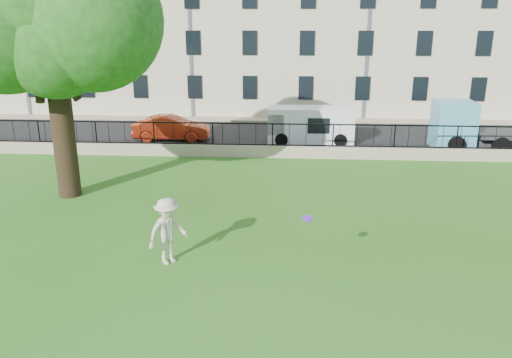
# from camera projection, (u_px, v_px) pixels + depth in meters

# --- Properties ---
(ground) EXTENTS (120.00, 120.00, 0.00)m
(ground) POSITION_uv_depth(u_px,v_px,m) (257.00, 268.00, 13.73)
(ground) COLOR #326017
(ground) RESTS_ON ground
(retaining_wall) EXTENTS (50.00, 0.40, 0.60)m
(retaining_wall) POSITION_uv_depth(u_px,v_px,m) (272.00, 151.00, 25.08)
(retaining_wall) COLOR tan
(retaining_wall) RESTS_ON ground
(iron_railing) EXTENTS (50.00, 0.05, 1.13)m
(iron_railing) POSITION_uv_depth(u_px,v_px,m) (272.00, 135.00, 24.82)
(iron_railing) COLOR black
(iron_railing) RESTS_ON retaining_wall
(street) EXTENTS (60.00, 9.00, 0.01)m
(street) POSITION_uv_depth(u_px,v_px,m) (275.00, 137.00, 29.64)
(street) COLOR black
(street) RESTS_ON ground
(sidewalk) EXTENTS (60.00, 1.40, 0.12)m
(sidewalk) POSITION_uv_depth(u_px,v_px,m) (277.00, 120.00, 34.58)
(sidewalk) COLOR tan
(sidewalk) RESTS_ON ground
(building_row) EXTENTS (56.40, 10.40, 13.80)m
(building_row) POSITION_uv_depth(u_px,v_px,m) (280.00, 17.00, 37.93)
(building_row) COLOR beige
(building_row) RESTS_ON ground
(tree) EXTENTS (8.43, 6.64, 10.65)m
(tree) POSITION_uv_depth(u_px,v_px,m) (45.00, 3.00, 17.52)
(tree) COLOR black
(tree) RESTS_ON ground
(man) EXTENTS (1.37, 1.39, 1.92)m
(man) POSITION_uv_depth(u_px,v_px,m) (168.00, 231.00, 13.78)
(man) COLOR beige
(man) RESTS_ON ground
(frisbee) EXTENTS (0.29, 0.28, 0.12)m
(frisbee) POSITION_uv_depth(u_px,v_px,m) (307.00, 218.00, 12.56)
(frisbee) COLOR #6422C1
(red_sedan) EXTENTS (4.41, 1.76, 1.43)m
(red_sedan) POSITION_uv_depth(u_px,v_px,m) (172.00, 128.00, 28.56)
(red_sedan) COLOR #A12A13
(red_sedan) RESTS_ON street
(white_van) EXTENTS (4.79, 1.98, 1.99)m
(white_van) POSITION_uv_depth(u_px,v_px,m) (310.00, 125.00, 27.98)
(white_van) COLOR white
(white_van) RESTS_ON street
(blue_truck) EXTENTS (6.12, 2.34, 2.54)m
(blue_truck) POSITION_uv_depth(u_px,v_px,m) (492.00, 126.00, 26.36)
(blue_truck) COLOR #5EB2DD
(blue_truck) RESTS_ON street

